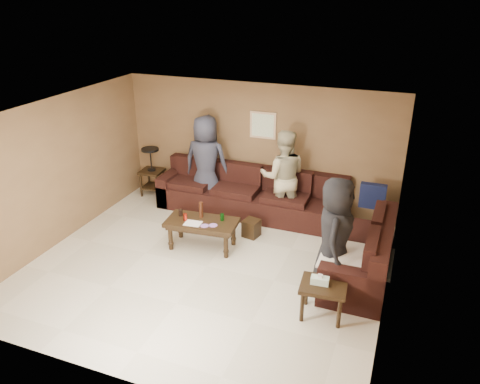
{
  "coord_description": "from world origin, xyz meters",
  "views": [
    {
      "loc": [
        2.78,
        -5.79,
        4.16
      ],
      "look_at": [
        0.25,
        0.85,
        1.0
      ],
      "focal_mm": 35.0,
      "sensor_mm": 36.0,
      "label": 1
    }
  ],
  "objects_px": {
    "end_table_left": "(152,171)",
    "person_left": "(206,162)",
    "sectional_sofa": "(282,217)",
    "waste_bin": "(251,228)",
    "person_right": "(335,235)",
    "side_table_right": "(323,289)",
    "coffee_table": "(202,225)",
    "person_middle": "(283,177)"
  },
  "relations": [
    {
      "from": "end_table_left",
      "to": "waste_bin",
      "type": "relative_size",
      "value": 3.26
    },
    {
      "from": "coffee_table",
      "to": "person_middle",
      "type": "distance_m",
      "value": 1.83
    },
    {
      "from": "person_right",
      "to": "sectional_sofa",
      "type": "bearing_deg",
      "value": 35.85
    },
    {
      "from": "side_table_right",
      "to": "person_left",
      "type": "height_order",
      "value": "person_left"
    },
    {
      "from": "person_right",
      "to": "coffee_table",
      "type": "bearing_deg",
      "value": 76.31
    },
    {
      "from": "end_table_left",
      "to": "sectional_sofa",
      "type": "bearing_deg",
      "value": -12.22
    },
    {
      "from": "side_table_right",
      "to": "person_middle",
      "type": "xyz_separation_m",
      "value": [
        -1.31,
        2.56,
        0.46
      ]
    },
    {
      "from": "sectional_sofa",
      "to": "person_middle",
      "type": "xyz_separation_m",
      "value": [
        -0.15,
        0.5,
        0.57
      ]
    },
    {
      "from": "person_left",
      "to": "sectional_sofa",
      "type": "bearing_deg",
      "value": 159.34
    },
    {
      "from": "sectional_sofa",
      "to": "waste_bin",
      "type": "bearing_deg",
      "value": -146.09
    },
    {
      "from": "end_table_left",
      "to": "person_middle",
      "type": "xyz_separation_m",
      "value": [
        2.93,
        -0.17,
        0.35
      ]
    },
    {
      "from": "side_table_right",
      "to": "person_right",
      "type": "distance_m",
      "value": 0.86
    },
    {
      "from": "coffee_table",
      "to": "person_right",
      "type": "distance_m",
      "value": 2.36
    },
    {
      "from": "waste_bin",
      "to": "person_middle",
      "type": "xyz_separation_m",
      "value": [
        0.32,
        0.82,
        0.74
      ]
    },
    {
      "from": "side_table_right",
      "to": "person_middle",
      "type": "height_order",
      "value": "person_middle"
    },
    {
      "from": "side_table_right",
      "to": "person_middle",
      "type": "bearing_deg",
      "value": 117.08
    },
    {
      "from": "sectional_sofa",
      "to": "person_left",
      "type": "xyz_separation_m",
      "value": [
        -1.75,
        0.57,
        0.62
      ]
    },
    {
      "from": "person_left",
      "to": "person_right",
      "type": "relative_size",
      "value": 1.08
    },
    {
      "from": "end_table_left",
      "to": "person_left",
      "type": "bearing_deg",
      "value": -4.02
    },
    {
      "from": "waste_bin",
      "to": "person_right",
      "type": "bearing_deg",
      "value": -31.71
    },
    {
      "from": "sectional_sofa",
      "to": "waste_bin",
      "type": "height_order",
      "value": "sectional_sofa"
    },
    {
      "from": "person_left",
      "to": "person_right",
      "type": "distance_m",
      "value": 3.47
    },
    {
      "from": "end_table_left",
      "to": "side_table_right",
      "type": "relative_size",
      "value": 1.6
    },
    {
      "from": "side_table_right",
      "to": "person_middle",
      "type": "distance_m",
      "value": 2.91
    },
    {
      "from": "sectional_sofa",
      "to": "coffee_table",
      "type": "distance_m",
      "value": 1.51
    },
    {
      "from": "sectional_sofa",
      "to": "coffee_table",
      "type": "bearing_deg",
      "value": -139.55
    },
    {
      "from": "coffee_table",
      "to": "person_middle",
      "type": "xyz_separation_m",
      "value": [
        0.99,
        1.47,
        0.47
      ]
    },
    {
      "from": "end_table_left",
      "to": "person_right",
      "type": "xyz_separation_m",
      "value": [
        4.23,
        -1.99,
        0.33
      ]
    },
    {
      "from": "end_table_left",
      "to": "waste_bin",
      "type": "height_order",
      "value": "end_table_left"
    },
    {
      "from": "sectional_sofa",
      "to": "end_table_left",
      "type": "xyz_separation_m",
      "value": [
        -3.08,
        0.67,
        0.22
      ]
    },
    {
      "from": "person_left",
      "to": "person_right",
      "type": "xyz_separation_m",
      "value": [
        2.9,
        -1.9,
        -0.07
      ]
    },
    {
      "from": "sectional_sofa",
      "to": "person_right",
      "type": "height_order",
      "value": "person_right"
    },
    {
      "from": "end_table_left",
      "to": "person_right",
      "type": "height_order",
      "value": "person_right"
    },
    {
      "from": "waste_bin",
      "to": "person_left",
      "type": "xyz_separation_m",
      "value": [
        -1.28,
        0.9,
        0.78
      ]
    },
    {
      "from": "side_table_right",
      "to": "person_left",
      "type": "xyz_separation_m",
      "value": [
        -2.91,
        2.64,
        0.51
      ]
    },
    {
      "from": "end_table_left",
      "to": "side_table_right",
      "type": "distance_m",
      "value": 5.05
    },
    {
      "from": "end_table_left",
      "to": "person_left",
      "type": "relative_size",
      "value": 0.55
    },
    {
      "from": "end_table_left",
      "to": "side_table_right",
      "type": "xyz_separation_m",
      "value": [
        4.24,
        -2.73,
        -0.11
      ]
    },
    {
      "from": "coffee_table",
      "to": "side_table_right",
      "type": "distance_m",
      "value": 2.55
    },
    {
      "from": "coffee_table",
      "to": "person_left",
      "type": "xyz_separation_m",
      "value": [
        -0.61,
        1.55,
        0.52
      ]
    },
    {
      "from": "side_table_right",
      "to": "waste_bin",
      "type": "xyz_separation_m",
      "value": [
        -1.63,
        1.75,
        -0.27
      ]
    },
    {
      "from": "person_left",
      "to": "end_table_left",
      "type": "bearing_deg",
      "value": -6.54
    }
  ]
}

